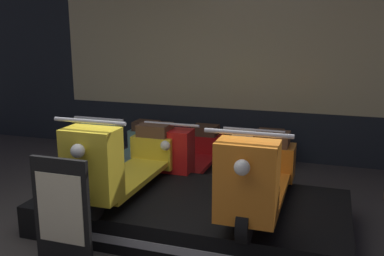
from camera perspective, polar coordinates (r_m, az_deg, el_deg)
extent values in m
cube|color=#23282D|center=(6.10, 3.94, 11.09)|extent=(8.76, 0.08, 3.20)
cube|color=beige|center=(6.06, 3.82, 10.61)|extent=(4.82, 0.01, 1.70)
cube|color=black|center=(4.04, -0.05, -11.25)|extent=(2.78, 1.34, 0.29)
cube|color=silver|center=(3.48, -3.67, -15.79)|extent=(1.95, 0.01, 0.07)
cylinder|color=black|center=(3.61, -13.10, -9.56)|extent=(0.09, 0.30, 0.30)
cylinder|color=black|center=(4.73, -4.73, -3.79)|extent=(0.09, 0.30, 0.30)
cube|color=yellow|center=(4.16, -8.32, -6.44)|extent=(0.42, 1.24, 0.05)
cube|color=yellow|center=(3.52, -13.17, -4.77)|extent=(0.44, 0.27, 0.59)
cube|color=yellow|center=(4.69, -4.85, -2.97)|extent=(0.46, 0.31, 0.34)
cube|color=brown|center=(4.62, -4.95, -0.21)|extent=(0.33, 0.28, 0.13)
cylinder|color=silver|center=(3.43, -13.54, 0.87)|extent=(0.63, 0.03, 0.03)
sphere|color=white|center=(3.32, -14.99, -2.97)|extent=(0.11, 0.11, 0.11)
cylinder|color=black|center=(3.19, 7.07, -12.50)|extent=(0.09, 0.30, 0.30)
cylinder|color=black|center=(4.41, 10.50, -5.23)|extent=(0.09, 0.30, 0.30)
cube|color=orange|center=(3.79, 9.07, -8.42)|extent=(0.42, 1.24, 0.05)
cube|color=orange|center=(3.09, 7.31, -7.11)|extent=(0.44, 0.27, 0.59)
cube|color=orange|center=(4.37, 10.50, -4.36)|extent=(0.46, 0.31, 0.34)
cube|color=brown|center=(4.30, 10.62, -1.42)|extent=(0.33, 0.28, 0.13)
cylinder|color=silver|center=(2.97, 7.49, -0.72)|extent=(0.63, 0.03, 0.03)
sphere|color=white|center=(2.86, 6.68, -5.25)|extent=(0.11, 0.11, 0.11)
cylinder|color=black|center=(5.12, -12.07, -6.15)|extent=(0.09, 0.30, 0.30)
cylinder|color=black|center=(6.25, -5.95, -2.40)|extent=(0.09, 0.30, 0.30)
cube|color=#8EC6AD|center=(5.68, -8.70, -4.19)|extent=(0.42, 1.24, 0.05)
cube|color=#8EC6AD|center=(5.05, -12.12, -2.74)|extent=(0.44, 0.27, 0.59)
cube|color=#8EC6AD|center=(6.21, -6.05, -1.77)|extent=(0.46, 0.31, 0.34)
cube|color=brown|center=(6.15, -6.13, 0.32)|extent=(0.33, 0.28, 0.13)
cylinder|color=silver|center=(4.96, -12.35, 1.19)|extent=(0.63, 0.03, 0.03)
sphere|color=white|center=(4.85, -13.32, -1.43)|extent=(0.11, 0.11, 0.11)
cylinder|color=black|center=(4.75, -2.73, -7.39)|extent=(0.09, 0.30, 0.30)
cylinder|color=black|center=(5.95, 1.87, -3.12)|extent=(0.09, 0.30, 0.30)
cube|color=red|center=(5.35, -0.16, -5.13)|extent=(0.42, 1.24, 0.05)
cube|color=red|center=(4.68, -2.67, -3.74)|extent=(0.44, 0.27, 0.59)
cube|color=red|center=(5.91, 1.81, -2.47)|extent=(0.46, 0.31, 0.34)
cube|color=brown|center=(5.85, 1.81, -0.28)|extent=(0.33, 0.28, 0.13)
cylinder|color=silver|center=(4.58, -2.75, 0.50)|extent=(0.63, 0.03, 0.03)
sphere|color=white|center=(4.46, -3.55, -2.36)|extent=(0.11, 0.11, 0.11)
cylinder|color=black|center=(4.53, 7.91, -8.56)|extent=(0.09, 0.30, 0.30)
cylinder|color=black|center=(5.78, 10.34, -3.84)|extent=(0.09, 0.30, 0.30)
cube|color=beige|center=(5.15, 9.27, -6.03)|extent=(0.42, 1.24, 0.05)
cube|color=beige|center=(4.45, 8.09, -4.74)|extent=(0.44, 0.27, 0.59)
cube|color=beige|center=(5.74, 10.34, -3.18)|extent=(0.46, 0.31, 0.34)
cube|color=brown|center=(5.67, 10.42, -0.93)|extent=(0.33, 0.28, 0.13)
cylinder|color=silver|center=(4.35, 8.22, -0.30)|extent=(0.63, 0.03, 0.03)
sphere|color=white|center=(4.22, 7.70, -3.35)|extent=(0.11, 0.11, 0.11)
cube|color=black|center=(3.38, -16.92, -11.21)|extent=(0.47, 0.04, 0.90)
cube|color=beige|center=(3.34, -17.21, -10.28)|extent=(0.38, 0.01, 0.54)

